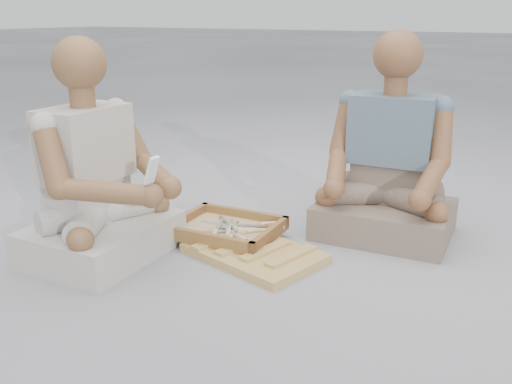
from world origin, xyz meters
The scene contains 26 objects.
ground centered at (0.00, 0.00, 0.00)m, with size 60.00×60.00×0.00m, color #9F9EA4.
carved_panel centered at (-0.01, 0.08, 0.02)m, with size 0.55×0.37×0.04m, color olive.
tool_tray centered at (-0.21, 0.18, 0.06)m, with size 0.48×0.39×0.06m.
chisel_0 centered at (-0.20, 0.21, 0.06)m, with size 0.22×0.02×0.02m.
chisel_1 centered at (-0.13, 0.18, 0.07)m, with size 0.19×0.13×0.02m.
chisel_2 centered at (-0.12, 0.29, 0.06)m, with size 0.20×0.13×0.02m.
chisel_3 centered at (-0.22, 0.11, 0.07)m, with size 0.09×0.21×0.02m.
chisel_4 centered at (-0.18, 0.21, 0.07)m, with size 0.19×0.14×0.02m.
chisel_5 centered at (-0.09, 0.22, 0.06)m, with size 0.22×0.08×0.02m.
chisel_6 centered at (-0.03, 0.30, 0.06)m, with size 0.21×0.10×0.02m.
chisel_7 centered at (-0.17, 0.13, 0.07)m, with size 0.11×0.21×0.02m.
chisel_8 centered at (-0.09, 0.10, 0.07)m, with size 0.20×0.13×0.02m.
chisel_9 centered at (-0.07, 0.28, 0.08)m, with size 0.18×0.15×0.02m.
chisel_10 centered at (-0.09, 0.20, 0.06)m, with size 0.16×0.17×0.02m.
chisel_11 centered at (-0.15, 0.14, 0.06)m, with size 0.10×0.21×0.02m.
wood_chip_0 centered at (0.07, -0.10, 0.00)m, with size 0.02×0.01×0.00m, color tan.
wood_chip_1 centered at (0.11, 0.47, 0.00)m, with size 0.02×0.01×0.00m, color tan.
wood_chip_2 centered at (-0.12, 0.12, 0.00)m, with size 0.02×0.01×0.00m, color tan.
wood_chip_3 centered at (-0.32, 0.18, 0.00)m, with size 0.02×0.01×0.00m, color tan.
wood_chip_4 centered at (-0.49, 0.39, 0.00)m, with size 0.02×0.01×0.00m, color tan.
wood_chip_5 centered at (-0.43, -0.05, 0.00)m, with size 0.02×0.01×0.00m, color tan.
wood_chip_6 centered at (-0.31, 0.08, 0.00)m, with size 0.02×0.01×0.00m, color tan.
wood_chip_7 centered at (-0.42, 0.50, 0.00)m, with size 0.02×0.01×0.00m, color tan.
craftsman centered at (-0.60, -0.21, 0.31)m, with size 0.61×0.60×0.92m.
companion centered at (0.40, 0.63, 0.31)m, with size 0.63×0.52×0.94m.
mobile_phone centered at (-0.26, -0.26, 0.44)m, with size 0.05×0.05×0.11m.
Camera 1 is at (1.08, -1.89, 1.01)m, focal length 40.00 mm.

